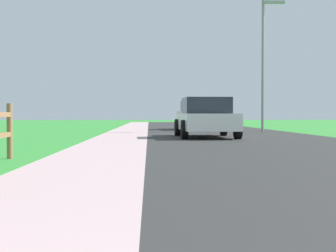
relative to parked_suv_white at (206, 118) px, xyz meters
name	(u,v)px	position (x,y,z in m)	size (l,w,h in m)	color
ground_plane	(148,133)	(-2.20, 5.26, -0.73)	(120.00, 120.00, 0.00)	#328B35
road_asphalt	(215,131)	(1.30, 7.26, -0.73)	(7.00, 66.00, 0.01)	#2D2D2D
curb_concrete	(90,131)	(-5.20, 7.26, -0.73)	(6.00, 66.00, 0.01)	#BD9FA2
grass_verge	(60,131)	(-6.70, 7.26, -0.73)	(5.00, 66.00, 0.00)	#328B35
parked_suv_white	(206,118)	(0.00, 0.00, 0.00)	(2.19, 4.66, 1.49)	white
parked_car_beige	(197,115)	(0.61, 10.18, 0.08)	(2.26, 4.47, 1.66)	#C6B793
street_lamp	(265,54)	(3.78, 6.75, 3.24)	(1.17, 0.20, 6.74)	gray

